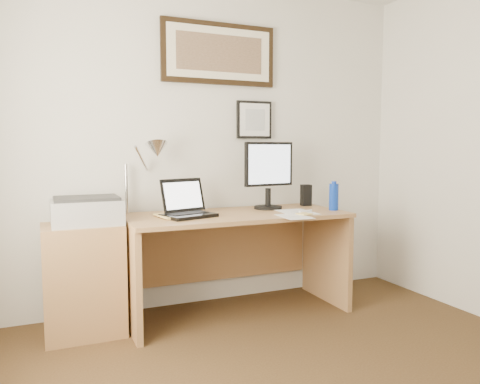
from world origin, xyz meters
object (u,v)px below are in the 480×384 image
side_cabinet (84,279)px  book (160,217)px  water_bottle (334,197)px  desk (232,243)px  laptop (187,208)px  lcd_monitor (269,172)px  printer (87,211)px

side_cabinet → book: size_ratio=3.00×
side_cabinet → water_bottle: size_ratio=3.60×
side_cabinet → book: 0.64m
desk → book: bearing=-169.8°
desk → laptop: (-0.38, -0.08, 0.29)m
lcd_monitor → water_bottle: bearing=-31.6°
book → printer: printer is taller
desk → lcd_monitor: size_ratio=3.08×
side_cabinet → lcd_monitor: lcd_monitor is taller
water_bottle → book: (-1.33, 0.12, -0.09)m
desk → side_cabinet: bearing=-178.1°
side_cabinet → laptop: (0.69, -0.05, 0.44)m
book → desk: (0.57, 0.10, -0.24)m
printer → laptop: bearing=-4.3°
side_cabinet → lcd_monitor: (1.40, 0.08, 0.68)m
laptop → lcd_monitor: 0.75m
book → laptop: laptop is taller
lcd_monitor → printer: size_ratio=1.18×
side_cabinet → water_bottle: 1.89m
side_cabinet → laptop: 0.82m
side_cabinet → printer: (0.03, 0.00, 0.45)m
side_cabinet → water_bottle: (1.82, -0.18, 0.49)m
water_bottle → printer: size_ratio=0.46×
printer → water_bottle: bearing=-5.9°
water_bottle → laptop: 1.14m
side_cabinet → printer: size_ratio=1.66×
desk → lcd_monitor: lcd_monitor is taller
side_cabinet → desk: 1.08m
book → lcd_monitor: (0.90, 0.15, 0.28)m
desk → printer: printer is taller
desk → laptop: bearing=-167.7°
book → laptop: (0.20, 0.02, 0.05)m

